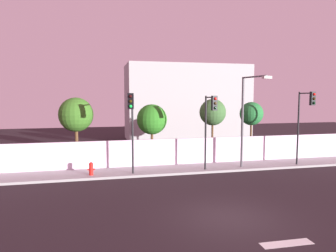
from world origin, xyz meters
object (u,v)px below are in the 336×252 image
street_lamp_curbside (246,113)px  roadside_tree_midright (213,112)px  traffic_light_center (210,117)px  traffic_light_right (306,112)px  roadside_tree_rightmost (251,114)px  roadside_tree_leftmost (76,115)px  fire_hydrant (91,168)px  traffic_light_left (132,116)px  roadside_tree_midleft (152,120)px

street_lamp_curbside → roadside_tree_midright: (-1.01, 3.41, -0.13)m
traffic_light_center → roadside_tree_midright: bearing=66.6°
traffic_light_right → roadside_tree_rightmost: 4.32m
traffic_light_right → roadside_tree_midright: traffic_light_right is taller
roadside_tree_leftmost → roadside_tree_midright: size_ratio=1.02×
fire_hydrant → roadside_tree_leftmost: (-1.00, 3.12, 3.05)m
roadside_tree_midright → fire_hydrant: bearing=-160.8°
traffic_light_right → roadside_tree_leftmost: size_ratio=1.05×
street_lamp_curbside → roadside_tree_leftmost: (-10.97, 3.41, -0.19)m
fire_hydrant → street_lamp_curbside: bearing=-1.7°
traffic_light_left → fire_hydrant: traffic_light_left is taller
fire_hydrant → roadside_tree_leftmost: 4.48m
traffic_light_center → street_lamp_curbside: (2.64, 0.36, 0.19)m
traffic_light_left → traffic_light_center: 4.94m
traffic_light_left → street_lamp_curbside: 7.59m
fire_hydrant → roadside_tree_rightmost: bearing=14.4°
roadside_tree_rightmost → street_lamp_curbside: bearing=-123.0°
roadside_tree_rightmost → traffic_light_right: bearing=-63.7°
traffic_light_center → roadside_tree_midright: 4.11m
traffic_light_right → street_lamp_curbside: (-4.12, 0.45, -0.00)m
roadside_tree_leftmost → roadside_tree_midright: roadside_tree_leftmost is taller
traffic_light_right → roadside_tree_midright: (-5.13, 3.86, -0.13)m
traffic_light_center → fire_hydrant: bearing=174.9°
street_lamp_curbside → roadside_tree_midright: 3.56m
traffic_light_center → fire_hydrant: 7.96m
traffic_light_right → street_lamp_curbside: 4.15m
traffic_light_center → traffic_light_right: (6.76, -0.09, 0.20)m
roadside_tree_leftmost → roadside_tree_rightmost: roadside_tree_leftmost is taller
street_lamp_curbside → roadside_tree_midleft: bearing=149.1°
traffic_light_center → roadside_tree_midleft: size_ratio=1.10×
roadside_tree_leftmost → roadside_tree_midleft: roadside_tree_leftmost is taller
fire_hydrant → roadside_tree_midleft: bearing=36.1°
traffic_light_center → roadside_tree_midleft: 4.87m
traffic_light_left → roadside_tree_midright: size_ratio=1.04×
traffic_light_left → roadside_tree_leftmost: 5.18m
traffic_light_center → roadside_tree_rightmost: size_ratio=1.07×
traffic_light_left → traffic_light_center: size_ratio=1.03×
fire_hydrant → roadside_tree_midright: bearing=19.2°
traffic_light_left → street_lamp_curbside: (7.58, 0.50, 0.09)m
traffic_light_left → roadside_tree_leftmost: size_ratio=1.02×
traffic_light_right → roadside_tree_leftmost: bearing=165.6°
street_lamp_curbside → roadside_tree_rightmost: bearing=57.0°
traffic_light_right → fire_hydrant: bearing=177.0°
traffic_light_right → roadside_tree_rightmost: bearing=116.3°
traffic_light_center → traffic_light_left: bearing=-178.4°
roadside_tree_midleft → fire_hydrant: bearing=-143.9°
fire_hydrant → roadside_tree_midleft: 5.92m
traffic_light_center → roadside_tree_leftmost: (-8.33, 3.77, 0.00)m
traffic_light_left → traffic_light_right: bearing=0.2°
traffic_light_right → roadside_tree_rightmost: size_ratio=1.13×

